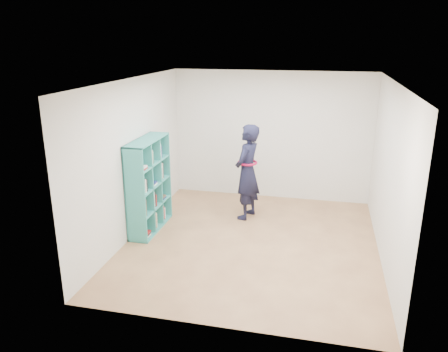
# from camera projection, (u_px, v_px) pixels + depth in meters

# --- Properties ---
(floor) EXTENTS (4.50, 4.50, 0.00)m
(floor) POSITION_uv_depth(u_px,v_px,m) (251.00, 242.00, 7.15)
(floor) COLOR brown
(floor) RESTS_ON ground
(ceiling) EXTENTS (4.50, 4.50, 0.00)m
(ceiling) POSITION_uv_depth(u_px,v_px,m) (255.00, 81.00, 6.36)
(ceiling) COLOR white
(ceiling) RESTS_ON wall_back
(wall_left) EXTENTS (0.02, 4.50, 2.60)m
(wall_left) POSITION_uv_depth(u_px,v_px,m) (133.00, 159.00, 7.19)
(wall_left) COLOR silver
(wall_left) RESTS_ON floor
(wall_right) EXTENTS (0.02, 4.50, 2.60)m
(wall_right) POSITION_uv_depth(u_px,v_px,m) (389.00, 175.00, 6.33)
(wall_right) COLOR silver
(wall_right) RESTS_ON floor
(wall_back) EXTENTS (4.00, 0.02, 2.60)m
(wall_back) POSITION_uv_depth(u_px,v_px,m) (271.00, 136.00, 8.85)
(wall_back) COLOR silver
(wall_back) RESTS_ON floor
(wall_front) EXTENTS (4.00, 0.02, 2.60)m
(wall_front) POSITION_uv_depth(u_px,v_px,m) (219.00, 224.00, 4.67)
(wall_front) COLOR silver
(wall_front) RESTS_ON floor
(bookshelf) EXTENTS (0.35, 1.20, 1.60)m
(bookshelf) POSITION_uv_depth(u_px,v_px,m) (148.00, 186.00, 7.46)
(bookshelf) COLOR teal
(bookshelf) RESTS_ON floor
(person) EXTENTS (0.57, 0.73, 1.76)m
(person) POSITION_uv_depth(u_px,v_px,m) (247.00, 172.00, 7.91)
(person) COLOR black
(person) RESTS_ON floor
(smartphone) EXTENTS (0.03, 0.09, 0.13)m
(smartphone) POSITION_uv_depth(u_px,v_px,m) (241.00, 164.00, 8.00)
(smartphone) COLOR silver
(smartphone) RESTS_ON person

